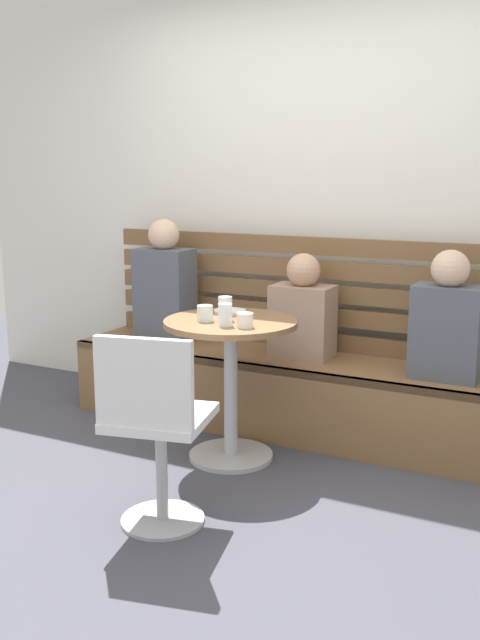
# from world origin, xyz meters

# --- Properties ---
(ground) EXTENTS (8.00, 8.00, 0.00)m
(ground) POSITION_xyz_m (0.00, 0.00, 0.00)
(ground) COLOR #42424C
(back_wall) EXTENTS (5.20, 0.10, 2.90)m
(back_wall) POSITION_xyz_m (0.00, 1.64, 1.45)
(back_wall) COLOR silver
(back_wall) RESTS_ON ground
(booth_bench) EXTENTS (2.70, 0.52, 0.44)m
(booth_bench) POSITION_xyz_m (0.00, 1.20, 0.22)
(booth_bench) COLOR brown
(booth_bench) RESTS_ON ground
(booth_backrest) EXTENTS (2.65, 0.04, 0.66)m
(booth_backrest) POSITION_xyz_m (0.00, 1.44, 0.78)
(booth_backrest) COLOR brown
(booth_backrest) RESTS_ON booth_bench
(cafe_table) EXTENTS (0.68, 0.68, 0.74)m
(cafe_table) POSITION_xyz_m (-0.13, 0.68, 0.52)
(cafe_table) COLOR #ADADB2
(cafe_table) RESTS_ON ground
(white_chair) EXTENTS (0.48, 0.48, 0.85)m
(white_chair) POSITION_xyz_m (-0.05, -0.13, 0.46)
(white_chair) COLOR #ADADB2
(white_chair) RESTS_ON ground
(person_adult) EXTENTS (0.34, 0.22, 0.75)m
(person_adult) POSITION_xyz_m (-0.87, 1.22, 0.78)
(person_adult) COLOR #4C515B
(person_adult) RESTS_ON booth_bench
(person_child_left) EXTENTS (0.34, 0.22, 0.66)m
(person_child_left) POSITION_xyz_m (0.85, 1.17, 0.73)
(person_child_left) COLOR #4C515B
(person_child_left) RESTS_ON booth_bench
(person_child_middle) EXTENTS (0.34, 0.22, 0.59)m
(person_child_middle) POSITION_xyz_m (0.04, 1.24, 0.70)
(person_child_middle) COLOR #9E7F6B
(person_child_middle) RESTS_ON booth_bench
(cup_glass_tall) EXTENTS (0.07, 0.07, 0.12)m
(cup_glass_tall) POSITION_xyz_m (-0.15, 0.67, 0.80)
(cup_glass_tall) COLOR silver
(cup_glass_tall) RESTS_ON cafe_table
(cup_glass_short) EXTENTS (0.08, 0.08, 0.08)m
(cup_glass_short) POSITION_xyz_m (-0.23, 0.60, 0.78)
(cup_glass_short) COLOR silver
(cup_glass_short) RESTS_ON cafe_table
(cup_water_clear) EXTENTS (0.07, 0.07, 0.11)m
(cup_water_clear) POSITION_xyz_m (-0.09, 0.55, 0.80)
(cup_water_clear) COLOR white
(cup_water_clear) RESTS_ON cafe_table
(cup_ceramic_white) EXTENTS (0.08, 0.08, 0.07)m
(cup_ceramic_white) POSITION_xyz_m (0.01, 0.56, 0.78)
(cup_ceramic_white) COLOR white
(cup_ceramic_white) RESTS_ON cafe_table
(plate_small) EXTENTS (0.17, 0.17, 0.01)m
(plate_small) POSITION_xyz_m (-0.23, 0.86, 0.75)
(plate_small) COLOR white
(plate_small) RESTS_ON cafe_table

